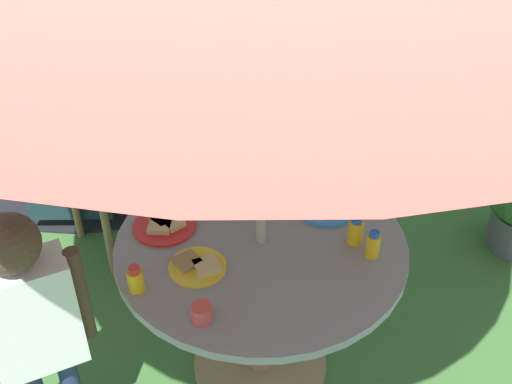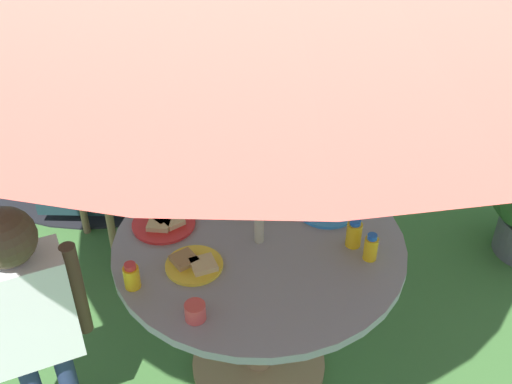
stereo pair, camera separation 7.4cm
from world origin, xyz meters
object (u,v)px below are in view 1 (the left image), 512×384
(plate_back_edge, at_px, (164,225))
(cup_near, at_px, (202,313))
(plate_front_edge, at_px, (325,206))
(juice_bottle_far_left, at_px, (356,231))
(garden_table, at_px, (261,278))
(child_in_pink_shirt, at_px, (227,117))
(juice_bottle_center_front, at_px, (373,245))
(dome_tent, at_px, (82,30))
(juice_bottle_near_left, at_px, (304,175))
(snack_bowl, at_px, (254,193))
(wooden_chair, at_px, (112,153))
(juice_bottle_near_right, at_px, (136,279))
(plate_mid_left, at_px, (197,266))
(juice_bottle_far_right, at_px, (271,166))
(child_in_white_shirt, at_px, (31,316))

(plate_back_edge, distance_m, cup_near, 0.51)
(plate_front_edge, height_order, juice_bottle_far_left, juice_bottle_far_left)
(garden_table, relative_size, child_in_pink_shirt, 0.85)
(garden_table, relative_size, plate_front_edge, 4.54)
(garden_table, height_order, juice_bottle_center_front, juice_bottle_center_front)
(dome_tent, bearing_deg, child_in_pink_shirt, -49.19)
(garden_table, distance_m, dome_tent, 2.12)
(juice_bottle_near_left, bearing_deg, garden_table, -111.11)
(juice_bottle_near_left, distance_m, juice_bottle_far_left, 0.42)
(plate_front_edge, bearing_deg, juice_bottle_far_left, -61.27)
(dome_tent, xyz_separation_m, snack_bowl, (1.18, -1.45, -0.09))
(snack_bowl, height_order, juice_bottle_far_left, juice_bottle_far_left)
(child_in_pink_shirt, xyz_separation_m, juice_bottle_center_front, (0.64, -0.80, -0.05))
(child_in_pink_shirt, height_order, juice_bottle_center_front, child_in_pink_shirt)
(snack_bowl, height_order, cup_near, snack_bowl)
(wooden_chair, distance_m, juice_bottle_near_right, 1.28)
(wooden_chair, height_order, plate_mid_left, wooden_chair)
(juice_bottle_near_right, height_order, juice_bottle_far_right, juice_bottle_far_right)
(plate_back_edge, bearing_deg, snack_bowl, 32.10)
(garden_table, xyz_separation_m, juice_bottle_far_left, (0.35, 0.02, 0.25))
(child_in_pink_shirt, bearing_deg, juice_bottle_center_front, 22.12)
(juice_bottle_center_front, bearing_deg, child_in_white_shirt, -160.73)
(plate_mid_left, height_order, plate_front_edge, same)
(garden_table, height_order, snack_bowl, snack_bowl)
(juice_bottle_near_left, distance_m, cup_near, 0.86)
(cup_near, bearing_deg, juice_bottle_near_left, 68.99)
(child_in_white_shirt, relative_size, juice_bottle_far_right, 9.78)
(dome_tent, bearing_deg, garden_table, -60.04)
(snack_bowl, bearing_deg, garden_table, -79.23)
(plate_back_edge, height_order, juice_bottle_center_front, juice_bottle_center_front)
(dome_tent, height_order, child_in_pink_shirt, dome_tent)
(garden_table, bearing_deg, plate_mid_left, -141.42)
(garden_table, relative_size, plate_mid_left, 5.30)
(dome_tent, relative_size, juice_bottle_near_left, 18.91)
(wooden_chair, bearing_deg, juice_bottle_far_right, -71.25)
(garden_table, distance_m, snack_bowl, 0.35)
(child_in_pink_shirt, bearing_deg, wooden_chair, -117.00)
(juice_bottle_near_right, bearing_deg, wooden_chair, 111.13)
(wooden_chair, height_order, juice_bottle_near_left, wooden_chair)
(juice_bottle_far_right, relative_size, cup_near, 1.66)
(wooden_chair, height_order, child_in_pink_shirt, child_in_pink_shirt)
(child_in_white_shirt, distance_m, juice_bottle_near_left, 1.21)
(snack_bowl, distance_m, juice_bottle_far_right, 0.19)
(plate_mid_left, distance_m, juice_bottle_far_right, 0.65)
(garden_table, relative_size, juice_bottle_far_left, 9.49)
(plate_mid_left, height_order, juice_bottle_near_right, juice_bottle_near_right)
(juice_bottle_center_front, bearing_deg, garden_table, 173.73)
(juice_bottle_far_left, distance_m, juice_bottle_center_front, 0.09)
(juice_bottle_near_right, bearing_deg, child_in_white_shirt, -155.40)
(juice_bottle_near_right, relative_size, juice_bottle_far_left, 0.88)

